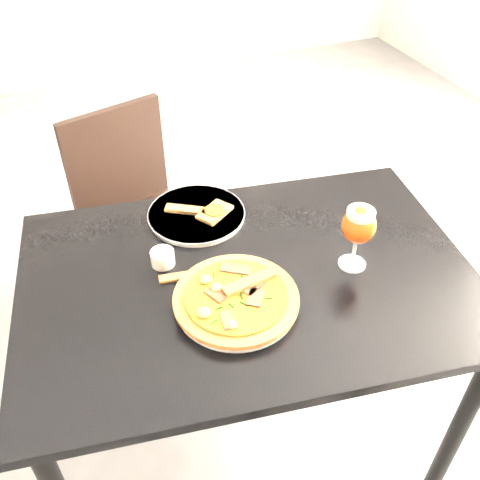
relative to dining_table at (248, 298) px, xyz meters
name	(u,v)px	position (x,y,z in m)	size (l,w,h in m)	color
ground	(246,378)	(0.08, 0.19, -0.66)	(6.00, 6.00, 0.00)	#5A5A5D
dining_table	(248,298)	(0.00, 0.00, 0.00)	(1.30, 0.96, 0.75)	black
chair_far	(139,216)	(-0.16, 0.70, -0.17)	(0.51, 0.51, 0.89)	black
plate_main	(236,302)	(-0.07, -0.09, 0.10)	(0.30, 0.30, 0.02)	white
pizza	(236,297)	(-0.07, -0.09, 0.12)	(0.31, 0.31, 0.03)	brown
plate_second	(196,214)	(-0.05, 0.29, 0.10)	(0.29, 0.29, 0.02)	white
crust_scraps	(205,211)	(-0.03, 0.28, 0.11)	(0.20, 0.15, 0.01)	brown
loose_crust	(180,276)	(-0.17, 0.05, 0.09)	(0.11, 0.03, 0.01)	brown
sauce_cup	(163,257)	(-0.20, 0.12, 0.11)	(0.06, 0.06, 0.04)	silver
beer_glass	(359,226)	(0.28, -0.07, 0.22)	(0.09, 0.09, 0.19)	silver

